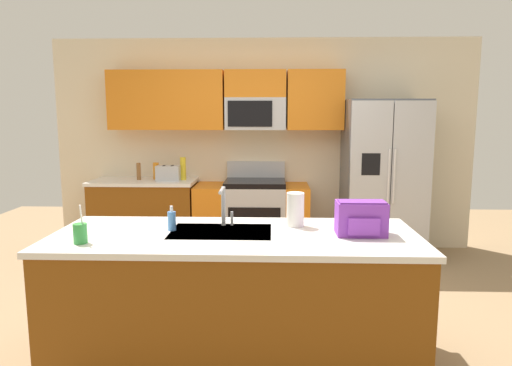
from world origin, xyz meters
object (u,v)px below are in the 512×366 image
Objects in this scene: paper_towel_roll at (295,209)px; backpack at (361,217)px; soap_dispenser at (172,221)px; bottle_yellow at (183,168)px; pepper_mill at (139,171)px; toaster at (168,173)px; drink_cup_green at (80,233)px; refrigerator at (383,180)px; sink_faucet at (224,203)px; range_oven at (252,217)px; bottle_orange at (156,171)px.

backpack is (0.42, -0.22, -0.00)m from paper_towel_roll.
soap_dispenser is 0.86m from paper_towel_roll.
backpack is at bearing -56.39° from bottle_yellow.
toaster is at bearing -7.67° from pepper_mill.
drink_cup_green is (0.43, -2.73, -0.04)m from pepper_mill.
paper_towel_roll is (1.77, -2.24, 0.02)m from pepper_mill.
refrigerator is 3.05m from soap_dispenser.
sink_faucet is 1.16× the size of drink_cup_green.
drink_cup_green reaches higher than range_oven.
backpack is (1.76, 0.26, 0.05)m from drink_cup_green.
paper_towel_roll is (0.40, -2.24, 0.58)m from range_oven.
pepper_mill is 2.86m from paper_towel_roll.
sink_faucet is 0.88× the size of backpack.
sink_faucet is 0.95m from backpack.
bottle_yellow is (-0.83, 0.02, 0.59)m from range_oven.
toaster is (-2.53, 0.02, 0.07)m from refrigerator.
drink_cup_green reaches higher than pepper_mill.
sink_faucet reaches higher than paper_towel_roll.
sink_faucet is at bearing -60.80° from pepper_mill.
toaster is 2.39m from sink_faucet.
refrigerator reaches higher than paper_towel_roll.
bottle_yellow is at bearing 123.61° from backpack.
pepper_mill is (-2.91, 0.07, 0.08)m from refrigerator.
drink_cup_green is 0.60m from soap_dispenser.
backpack is at bearing -12.31° from sink_faucet.
refrigerator is 2.37m from bottle_yellow.
sink_faucet reaches higher than pepper_mill.
drink_cup_green is (-0.94, -2.73, 0.52)m from range_oven.
toaster is 1.02× the size of bottle_yellow.
refrigerator is 6.56× the size of sink_faucet.
refrigerator is 10.88× the size of soap_dispenser.
range_oven is 6.63× the size of pepper_mill.
drink_cup_green reaches higher than toaster.
bottle_orange is at bearing 15.78° from pepper_mill.
sink_faucet is (-0.10, -2.27, 0.62)m from range_oven.
toaster reaches higher than soap_dispenser.
sink_faucet is at bearing 28.76° from drink_cup_green.
bottle_yellow is at bearing 99.09° from soap_dispenser.
soap_dispenser is 1.27m from backpack.
drink_cup_green is 1.43m from paper_towel_roll.
paper_towel_roll reaches higher than pepper_mill.
pepper_mill reaches higher than toaster.
soap_dispenser is (0.49, 0.33, 0.00)m from drink_cup_green.
sink_faucet is at bearing 19.98° from soap_dispenser.
bottle_orange is at bearing 177.35° from refrigerator.
bottle_yellow reaches higher than backpack.
refrigerator reaches higher than sink_faucet.
backpack is (1.65, -2.49, -0.02)m from bottle_yellow.
backpack is at bearing -53.04° from toaster.
bottle_orange is at bearing 174.36° from bottle_yellow.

